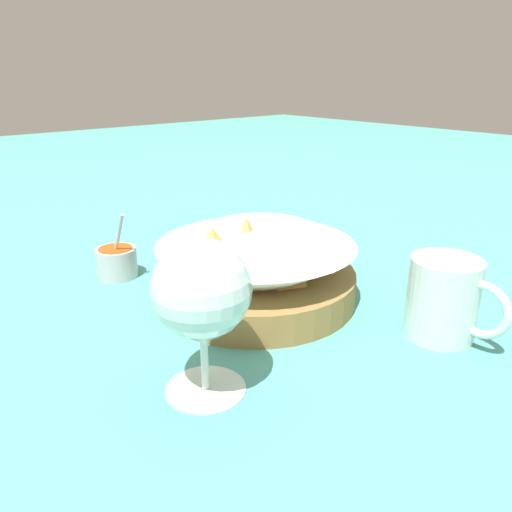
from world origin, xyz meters
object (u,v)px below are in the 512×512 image
at_px(sauce_cup, 117,261).
at_px(wine_glass, 202,294).
at_px(food_basket, 256,274).
at_px(beer_mug, 444,301).
at_px(side_plate, 261,231).

xyz_separation_m(sauce_cup, wine_glass, (0.30, -0.06, 0.07)).
relative_size(food_basket, beer_mug, 2.23).
xyz_separation_m(food_basket, wine_glass, (0.12, -0.16, 0.06)).
relative_size(sauce_cup, side_plate, 0.48).
bearing_deg(beer_mug, wine_glass, -109.23).
xyz_separation_m(wine_glass, side_plate, (-0.31, 0.34, -0.09)).
distance_m(sauce_cup, wine_glass, 0.32).
relative_size(sauce_cup, wine_glass, 0.68).
height_order(wine_glass, beer_mug, wine_glass).
distance_m(sauce_cup, beer_mug, 0.43).
bearing_deg(food_basket, wine_glass, -54.42).
relative_size(wine_glass, beer_mug, 1.30).
relative_size(wine_glass, side_plate, 0.70).
bearing_deg(sauce_cup, food_basket, 28.32).
bearing_deg(wine_glass, side_plate, 131.97).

